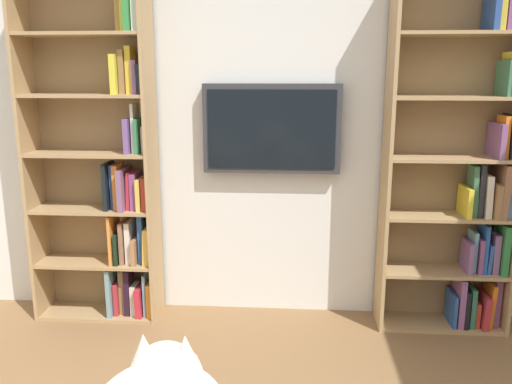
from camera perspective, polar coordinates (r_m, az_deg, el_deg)
wall_back at (r=3.34m, az=1.37°, el=9.05°), size 4.52×0.06×2.70m
bookshelf_left at (r=3.37m, az=21.97°, el=2.28°), size 0.78×0.28×2.16m
bookshelf_right at (r=3.42m, az=-16.09°, el=2.82°), size 0.80×0.28×2.17m
wall_mounted_tv at (r=3.26m, az=1.73°, el=6.93°), size 0.86×0.07×0.56m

